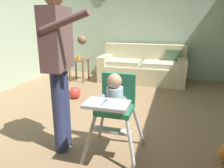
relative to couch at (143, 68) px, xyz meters
The scene contains 8 objects.
ground 2.49m from the couch, 96.53° to the right, with size 6.32×7.46×0.10m, color #957653.
wall_far 1.22m from the couch, 118.28° to the left, with size 5.52×0.06×2.80m, color #B2CAB0.
couch is the anchor object (origin of this frame).
high_chair 3.09m from the couch, 86.95° to the right, with size 0.61×0.73×0.92m.
adult_standing 3.22m from the couch, 97.79° to the right, with size 0.54×0.50×1.73m.
toy_ball 1.89m from the couch, 123.39° to the right, with size 0.22×0.22×0.22m, color #D13D33.
side_table 1.53m from the couch, 166.15° to the right, with size 0.40×0.40×0.52m.
sippy_cup 1.55m from the couch, 166.17° to the right, with size 0.07×0.07×0.10m, color gold.
Camera 1 is at (1.00, -2.66, 1.41)m, focal length 35.03 mm.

